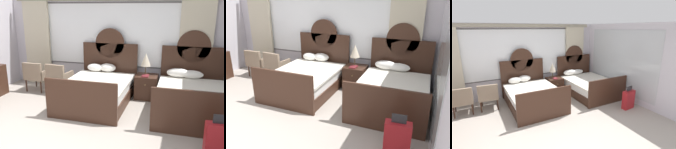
# 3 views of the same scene
# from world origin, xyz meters

# --- Properties ---
(wall_back_window) EXTENTS (6.36, 0.22, 2.70)m
(wall_back_window) POSITION_xyz_m (0.00, 3.87, 1.43)
(wall_back_window) COLOR silver
(wall_back_window) RESTS_ON ground_plane
(bed_near_window) EXTENTS (1.62, 2.26, 1.82)m
(bed_near_window) POSITION_xyz_m (0.02, 2.69, 0.36)
(bed_near_window) COLOR #382116
(bed_near_window) RESTS_ON ground_plane
(bed_near_mirror) EXTENTS (1.62, 2.26, 1.82)m
(bed_near_mirror) POSITION_xyz_m (2.30, 2.70, 0.36)
(bed_near_mirror) COLOR #382116
(bed_near_mirror) RESTS_ON ground_plane
(nightstand_between_beds) EXTENTS (0.58, 0.60, 0.63)m
(nightstand_between_beds) POSITION_xyz_m (1.17, 3.35, 0.31)
(nightstand_between_beds) COLOR #382116
(nightstand_between_beds) RESTS_ON ground_plane
(table_lamp_on_nightstand) EXTENTS (0.27, 0.27, 0.59)m
(table_lamp_on_nightstand) POSITION_xyz_m (1.12, 3.41, 1.04)
(table_lamp_on_nightstand) COLOR brown
(table_lamp_on_nightstand) RESTS_ON nightstand_between_beds
(book_on_nightstand) EXTENTS (0.18, 0.26, 0.03)m
(book_on_nightstand) POSITION_xyz_m (1.14, 3.24, 0.64)
(book_on_nightstand) COLOR maroon
(book_on_nightstand) RESTS_ON nightstand_between_beds
(armchair_by_window_left) EXTENTS (0.63, 0.63, 0.87)m
(armchair_by_window_left) POSITION_xyz_m (-1.29, 3.05, 0.49)
(armchair_by_window_left) COLOR #84705B
(armchair_by_window_left) RESTS_ON ground_plane
(armchair_by_window_centre) EXTENTS (0.59, 0.59, 0.87)m
(armchair_by_window_centre) POSITION_xyz_m (-2.02, 3.05, 0.49)
(armchair_by_window_centre) COLOR #84705B
(armchair_by_window_centre) RESTS_ON ground_plane
(suitcase_on_floor) EXTENTS (0.44, 0.22, 0.75)m
(suitcase_on_floor) POSITION_xyz_m (2.67, 0.96, 0.31)
(suitcase_on_floor) COLOR maroon
(suitcase_on_floor) RESTS_ON ground_plane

